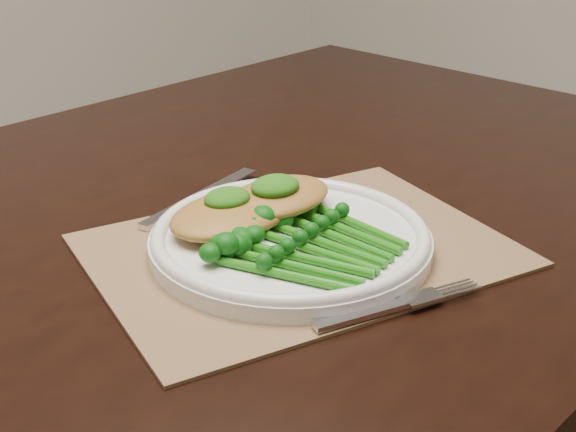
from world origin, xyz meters
TOP-DOWN VIEW (x-y plane):
  - placemat at (0.10, -0.13)m, footprint 0.45×0.36m
  - dinner_plate at (0.09, -0.12)m, footprint 0.28×0.28m
  - knife at (0.08, 0.03)m, footprint 0.19×0.07m
  - fork at (0.11, -0.27)m, footprint 0.17×0.05m
  - chicken_fillet_left at (0.06, -0.07)m, footprint 0.15×0.11m
  - chicken_fillet_right at (0.12, -0.08)m, footprint 0.14×0.10m
  - pesto_dollop_left at (0.06, -0.07)m, footprint 0.05×0.04m
  - pesto_dollop_right at (0.11, -0.08)m, footprint 0.05×0.04m
  - broccolini_bundle at (0.09, -0.17)m, footprint 0.19×0.20m

SIDE VIEW (x-z plane):
  - placemat at x=0.10m, z-range 0.75..0.75m
  - knife at x=0.08m, z-range 0.75..0.76m
  - fork at x=0.11m, z-range 0.76..0.76m
  - dinner_plate at x=0.09m, z-range 0.75..0.78m
  - broccolini_bundle at x=0.09m, z-range 0.76..0.79m
  - chicken_fillet_left at x=0.06m, z-range 0.77..0.80m
  - chicken_fillet_right at x=0.12m, z-range 0.78..0.80m
  - pesto_dollop_left at x=0.06m, z-range 0.79..0.81m
  - pesto_dollop_right at x=0.11m, z-range 0.79..0.81m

